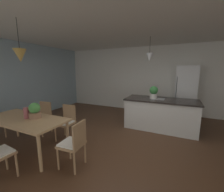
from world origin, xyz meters
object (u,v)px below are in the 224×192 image
(potted_plant_on_island, at_px, (154,92))
(potted_plant_on_table, at_px, (35,111))
(kitchen_island, at_px, (160,113))
(refrigerator, at_px, (185,92))
(chair_kitchen_end, at_px, (74,143))
(chair_far_left, at_px, (43,117))
(dining_table, at_px, (24,121))
(vase_on_dining_table, at_px, (26,113))
(chair_far_right, at_px, (66,121))

(potted_plant_on_island, xyz_separation_m, potted_plant_on_table, (-2.06, -2.41, -0.20))
(kitchen_island, relative_size, potted_plant_on_table, 6.10)
(refrigerator, bearing_deg, chair_kitchen_end, -115.56)
(chair_far_left, bearing_deg, dining_table, -61.51)
(refrigerator, distance_m, vase_on_dining_table, 4.97)
(chair_kitchen_end, distance_m, chair_far_right, 1.19)
(chair_far_right, distance_m, chair_far_left, 0.85)
(dining_table, xyz_separation_m, chair_far_right, (0.42, 0.79, -0.19))
(chair_kitchen_end, bearing_deg, vase_on_dining_table, 178.98)
(dining_table, distance_m, refrigerator, 5.03)
(chair_far_left, relative_size, vase_on_dining_table, 3.70)
(chair_kitchen_end, distance_m, vase_on_dining_table, 1.31)
(chair_kitchen_end, height_order, potted_plant_on_table, potted_plant_on_table)
(chair_far_right, distance_m, potted_plant_on_table, 0.83)
(chair_kitchen_end, xyz_separation_m, kitchen_island, (1.18, 2.52, -0.01))
(chair_kitchen_end, height_order, chair_far_left, same)
(dining_table, distance_m, chair_kitchen_end, 1.33)
(chair_far_left, xyz_separation_m, refrigerator, (3.61, 3.10, 0.48))
(dining_table, height_order, refrigerator, refrigerator)
(dining_table, xyz_separation_m, potted_plant_on_island, (2.27, 2.52, 0.43))
(potted_plant_on_island, xyz_separation_m, vase_on_dining_table, (-2.21, -2.49, -0.24))
(chair_far_right, relative_size, potted_plant_on_table, 2.59)
(potted_plant_on_island, bearing_deg, refrigerator, 56.65)
(dining_table, height_order, potted_plant_on_island, potted_plant_on_island)
(kitchen_island, height_order, refrigerator, refrigerator)
(dining_table, height_order, vase_on_dining_table, vase_on_dining_table)
(chair_far_left, relative_size, potted_plant_on_island, 2.31)
(dining_table, distance_m, chair_far_left, 0.92)
(refrigerator, xyz_separation_m, vase_on_dining_table, (-3.11, -3.87, -0.10))
(chair_kitchen_end, height_order, chair_far_right, same)
(dining_table, relative_size, potted_plant_on_island, 5.02)
(dining_table, relative_size, kitchen_island, 0.92)
(chair_far_right, relative_size, refrigerator, 0.46)
(kitchen_island, bearing_deg, chair_kitchen_end, -115.19)
(refrigerator, bearing_deg, chair_far_left, -139.29)
(dining_table, bearing_deg, refrigerator, 50.81)
(chair_far_right, bearing_deg, potted_plant_on_table, -106.89)
(refrigerator, bearing_deg, dining_table, -129.19)
(chair_kitchen_end, bearing_deg, chair_far_left, 155.69)
(potted_plant_on_table, distance_m, vase_on_dining_table, 0.18)
(chair_far_right, height_order, potted_plant_on_island, potted_plant_on_island)
(chair_far_left, xyz_separation_m, potted_plant_on_island, (2.70, 1.73, 0.62))
(chair_far_left, distance_m, refrigerator, 4.78)
(kitchen_island, distance_m, potted_plant_on_table, 3.35)
(vase_on_dining_table, bearing_deg, chair_far_right, 64.85)
(chair_far_right, xyz_separation_m, potted_plant_on_table, (-0.21, -0.68, 0.42))
(chair_kitchen_end, bearing_deg, potted_plant_on_island, 69.20)
(chair_far_right, xyz_separation_m, vase_on_dining_table, (-0.36, -0.77, 0.38))
(dining_table, bearing_deg, chair_far_right, 61.95)
(chair_kitchen_end, bearing_deg, refrigerator, 64.44)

